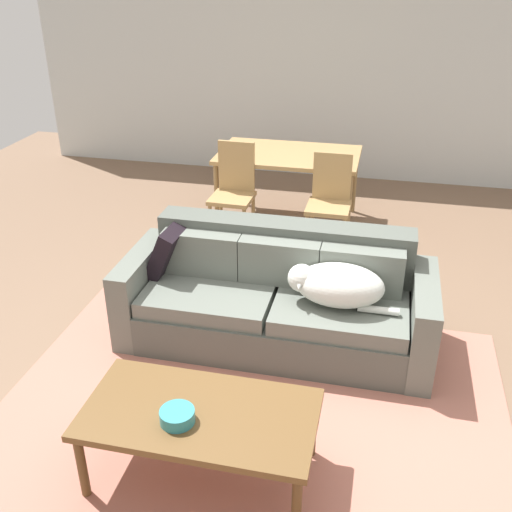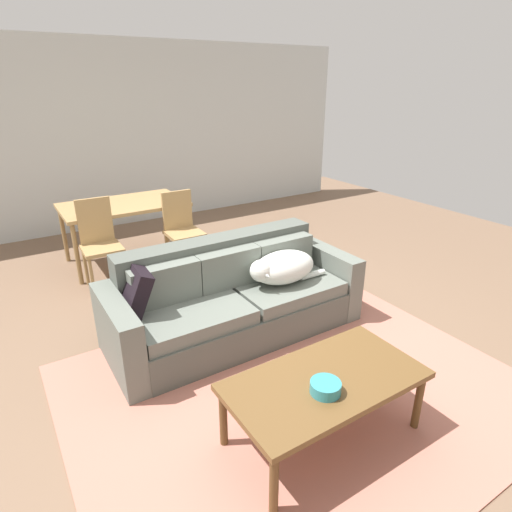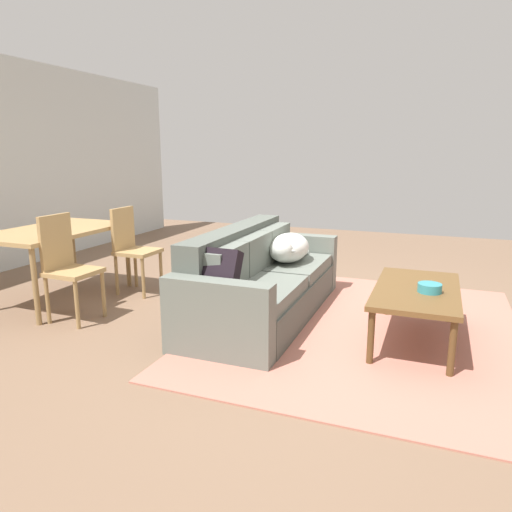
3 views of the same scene
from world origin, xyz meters
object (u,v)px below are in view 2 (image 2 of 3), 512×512
object	(u,v)px
throw_pillow_by_left_arm	(134,291)
dining_chair_near_right	(182,227)
dog_on_left_cushion	(282,268)
dining_chair_near_left	(99,240)
couch	(233,299)
coffee_table	(325,384)
bowl_on_coffee_table	(325,387)
dining_table	(124,208)

from	to	relation	value
throw_pillow_by_left_arm	dining_chair_near_right	distance (m)	1.84
dog_on_left_cushion	dining_chair_near_left	size ratio (longest dim) A/B	0.79
couch	coffee_table	distance (m)	1.41
couch	coffee_table	size ratio (longest dim) A/B	1.82
bowl_on_coffee_table	dining_chair_near_left	size ratio (longest dim) A/B	0.19
couch	dining_chair_near_right	size ratio (longest dim) A/B	2.40
dog_on_left_cushion	coffee_table	distance (m)	1.39
dog_on_left_cushion	coffee_table	size ratio (longest dim) A/B	0.62
dog_on_left_cushion	throw_pillow_by_left_arm	world-z (taller)	throw_pillow_by_left_arm
coffee_table	dining_chair_near_left	bearing A→B (deg)	101.32
bowl_on_coffee_table	dining_chair_near_right	xyz separation A→B (m)	(0.43, 3.06, 0.03)
couch	dog_on_left_cushion	world-z (taller)	couch
dog_on_left_cushion	throw_pillow_by_left_arm	bearing A→B (deg)	171.57
throw_pillow_by_left_arm	dining_chair_near_right	world-z (taller)	dining_chair_near_right
throw_pillow_by_left_arm	dining_chair_near_left	distance (m)	1.55
couch	dog_on_left_cushion	size ratio (longest dim) A/B	2.92
couch	throw_pillow_by_left_arm	world-z (taller)	couch
coffee_table	dining_table	xyz separation A→B (m)	(-0.16, 3.55, 0.27)
dining_table	dining_chair_near_left	world-z (taller)	dining_chair_near_left
bowl_on_coffee_table	dining_chair_near_right	world-z (taller)	dining_chair_near_right
dining_table	dining_chair_near_right	world-z (taller)	dining_chair_near_right
coffee_table	dining_chair_near_right	distance (m)	2.99
bowl_on_coffee_table	coffee_table	bearing A→B (deg)	47.59
couch	dining_chair_near_right	world-z (taller)	dining_chair_near_right
dining_table	throw_pillow_by_left_arm	bearing A→B (deg)	-104.55
couch	bowl_on_coffee_table	world-z (taller)	couch
dining_chair_near_left	dining_chair_near_right	size ratio (longest dim) A/B	1.04
dog_on_left_cushion	dining_chair_near_left	distance (m)	2.10
coffee_table	dining_table	distance (m)	3.56
coffee_table	dining_chair_near_left	size ratio (longest dim) A/B	1.27
dog_on_left_cushion	dining_table	distance (m)	2.41
coffee_table	dining_chair_near_left	world-z (taller)	dining_chair_near_left
bowl_on_coffee_table	dining_table	distance (m)	3.65
coffee_table	dining_chair_near_left	distance (m)	3.06
throw_pillow_by_left_arm	coffee_table	distance (m)	1.63
coffee_table	dining_table	world-z (taller)	dining_table
dining_chair_near_left	dog_on_left_cushion	bearing A→B (deg)	-54.48
couch	dining_chair_near_right	distance (m)	1.59
dining_chair_near_left	throw_pillow_by_left_arm	bearing A→B (deg)	-92.23
throw_pillow_by_left_arm	coffee_table	size ratio (longest dim) A/B	0.31
couch	throw_pillow_by_left_arm	xyz separation A→B (m)	(-0.85, 0.05, 0.28)
dining_chair_near_left	couch	bearing A→B (deg)	-63.50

